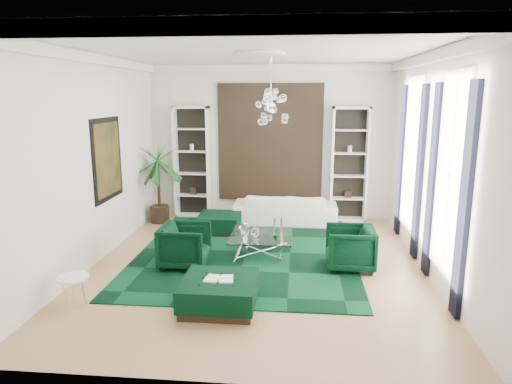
# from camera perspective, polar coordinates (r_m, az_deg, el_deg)

# --- Properties ---
(floor) EXTENTS (6.00, 7.00, 0.02)m
(floor) POSITION_cam_1_polar(r_m,az_deg,el_deg) (8.49, 0.17, -9.25)
(floor) COLOR tan
(floor) RESTS_ON ground
(ceiling) EXTENTS (6.00, 7.00, 0.02)m
(ceiling) POSITION_cam_1_polar(r_m,az_deg,el_deg) (7.94, 0.18, 17.37)
(ceiling) COLOR white
(ceiling) RESTS_ON ground
(wall_back) EXTENTS (6.00, 0.02, 3.80)m
(wall_back) POSITION_cam_1_polar(r_m,az_deg,el_deg) (11.46, 1.78, 6.19)
(wall_back) COLOR silver
(wall_back) RESTS_ON ground
(wall_front) EXTENTS (6.00, 0.02, 3.80)m
(wall_front) POSITION_cam_1_polar(r_m,az_deg,el_deg) (4.57, -3.84, -2.91)
(wall_front) COLOR silver
(wall_front) RESTS_ON ground
(wall_left) EXTENTS (0.02, 7.00, 3.80)m
(wall_left) POSITION_cam_1_polar(r_m,az_deg,el_deg) (8.79, -19.81, 3.67)
(wall_left) COLOR silver
(wall_left) RESTS_ON ground
(wall_right) EXTENTS (0.02, 7.00, 3.80)m
(wall_right) POSITION_cam_1_polar(r_m,az_deg,el_deg) (8.28, 21.43, 3.07)
(wall_right) COLOR silver
(wall_right) RESTS_ON ground
(crown_molding) EXTENTS (6.00, 7.00, 0.18)m
(crown_molding) POSITION_cam_1_polar(r_m,az_deg,el_deg) (7.93, 0.18, 16.58)
(crown_molding) COLOR white
(crown_molding) RESTS_ON ceiling
(ceiling_medallion) EXTENTS (0.90, 0.90, 0.05)m
(ceiling_medallion) POSITION_cam_1_polar(r_m,az_deg,el_deg) (8.23, 0.38, 16.91)
(ceiling_medallion) COLOR white
(ceiling_medallion) RESTS_ON ceiling
(tapestry) EXTENTS (2.50, 0.06, 2.80)m
(tapestry) POSITION_cam_1_polar(r_m,az_deg,el_deg) (11.41, 1.77, 6.17)
(tapestry) COLOR black
(tapestry) RESTS_ON wall_back
(shelving_left) EXTENTS (0.90, 0.38, 2.80)m
(shelving_left) POSITION_cam_1_polar(r_m,az_deg,el_deg) (11.62, -7.96, 3.68)
(shelving_left) COLOR white
(shelving_left) RESTS_ON floor
(shelving_right) EXTENTS (0.90, 0.38, 2.80)m
(shelving_right) POSITION_cam_1_polar(r_m,az_deg,el_deg) (11.37, 11.57, 3.37)
(shelving_right) COLOR white
(shelving_right) RESTS_ON floor
(painting) EXTENTS (0.04, 1.30, 1.60)m
(painting) POSITION_cam_1_polar(r_m,az_deg,el_deg) (9.32, -18.02, 3.92)
(painting) COLOR black
(painting) RESTS_ON wall_left
(window_near) EXTENTS (0.03, 1.10, 2.90)m
(window_near) POSITION_cam_1_polar(r_m,az_deg,el_deg) (7.43, 23.14, 1.97)
(window_near) COLOR white
(window_near) RESTS_ON wall_right
(curtain_near_a) EXTENTS (0.07, 0.30, 3.25)m
(curtain_near_a) POSITION_cam_1_polar(r_m,az_deg,el_deg) (6.74, 24.64, -1.29)
(curtain_near_a) COLOR black
(curtain_near_a) RESTS_ON floor
(curtain_near_b) EXTENTS (0.07, 0.30, 3.25)m
(curtain_near_b) POSITION_cam_1_polar(r_m,az_deg,el_deg) (8.19, 21.15, 1.22)
(curtain_near_b) COLOR black
(curtain_near_b) RESTS_ON floor
(window_far) EXTENTS (0.03, 1.10, 2.90)m
(window_far) POSITION_cam_1_polar(r_m,az_deg,el_deg) (9.71, 18.93, 4.47)
(window_far) COLOR white
(window_far) RESTS_ON wall_right
(curtain_far_a) EXTENTS (0.07, 0.30, 3.25)m
(curtain_far_a) POSITION_cam_1_polar(r_m,az_deg,el_deg) (8.99, 19.74, 2.23)
(curtain_far_a) COLOR black
(curtain_far_a) RESTS_ON floor
(curtain_far_b) EXTENTS (0.07, 0.30, 3.25)m
(curtain_far_b) POSITION_cam_1_polar(r_m,az_deg,el_deg) (10.49, 17.69, 3.70)
(curtain_far_b) COLOR black
(curtain_far_b) RESTS_ON floor
(rug) EXTENTS (4.20, 5.00, 0.02)m
(rug) POSITION_cam_1_polar(r_m,az_deg,el_deg) (9.16, -1.16, -7.48)
(rug) COLOR black
(rug) RESTS_ON floor
(sofa) EXTENTS (2.46, 0.96, 0.72)m
(sofa) POSITION_cam_1_polar(r_m,az_deg,el_deg) (11.09, 3.68, -2.12)
(sofa) COLOR white
(sofa) RESTS_ON floor
(armchair_left) EXTENTS (0.86, 0.83, 0.78)m
(armchair_left) POSITION_cam_1_polar(r_m,az_deg,el_deg) (8.45, -8.88, -6.61)
(armchair_left) COLOR black
(armchair_left) RESTS_ON floor
(armchair_right) EXTENTS (0.85, 0.83, 0.77)m
(armchair_right) POSITION_cam_1_polar(r_m,az_deg,el_deg) (8.40, 11.65, -6.86)
(armchair_right) COLOR black
(armchair_right) RESTS_ON floor
(coffee_table) EXTENTS (1.19, 1.19, 0.41)m
(coffee_table) POSITION_cam_1_polar(r_m,az_deg,el_deg) (8.94, 0.67, -6.65)
(coffee_table) COLOR white
(coffee_table) RESTS_ON floor
(ottoman_side) EXTENTS (0.92, 0.92, 0.41)m
(ottoman_side) POSITION_cam_1_polar(r_m,az_deg,el_deg) (10.45, -4.59, -3.90)
(ottoman_side) COLOR black
(ottoman_side) RESTS_ON floor
(ottoman_front) EXTENTS (1.09, 1.09, 0.43)m
(ottoman_front) POSITION_cam_1_polar(r_m,az_deg,el_deg) (6.90, -4.59, -12.48)
(ottoman_front) COLOR black
(ottoman_front) RESTS_ON floor
(book) EXTENTS (0.43, 0.28, 0.03)m
(book) POSITION_cam_1_polar(r_m,az_deg,el_deg) (6.80, -4.62, -10.71)
(book) COLOR white
(book) RESTS_ON ottoman_front
(side_table) EXTENTS (0.47, 0.47, 0.45)m
(side_table) POSITION_cam_1_polar(r_m,az_deg,el_deg) (7.40, -21.80, -11.53)
(side_table) COLOR white
(side_table) RESTS_ON floor
(palm) EXTENTS (1.55, 1.55, 2.48)m
(palm) POSITION_cam_1_polar(r_m,az_deg,el_deg) (11.23, -12.15, 2.41)
(palm) COLOR #19591E
(palm) RESTS_ON floor
(chandelier) EXTENTS (0.79, 0.79, 0.71)m
(chandelier) POSITION_cam_1_polar(r_m,az_deg,el_deg) (8.29, 1.85, 10.50)
(chandelier) COLOR white
(chandelier) RESTS_ON ceiling
(table_plant) EXTENTS (0.13, 0.10, 0.23)m
(table_plant) POSITION_cam_1_polar(r_m,az_deg,el_deg) (8.59, 2.53, -5.22)
(table_plant) COLOR #19591E
(table_plant) RESTS_ON coffee_table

